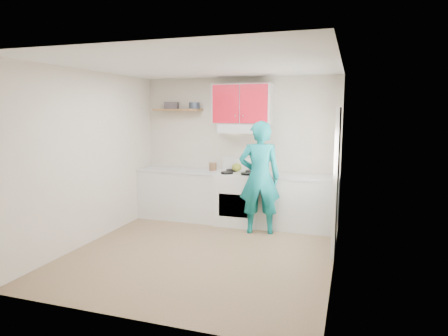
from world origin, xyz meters
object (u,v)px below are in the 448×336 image
(person, at_px, (260,178))
(crock, at_px, (213,167))
(tin, at_px, (194,106))
(stove, at_px, (239,198))
(kettle, at_px, (237,167))

(person, bearing_deg, crock, -41.06)
(crock, bearing_deg, tin, 168.70)
(stove, xyz_separation_m, crock, (-0.53, 0.10, 0.52))
(tin, bearing_deg, kettle, -2.80)
(kettle, bearing_deg, tin, 173.19)
(crock, xyz_separation_m, person, (0.99, -0.50, -0.06))
(stove, relative_size, crock, 5.60)
(kettle, relative_size, crock, 1.06)
(stove, relative_size, tin, 4.71)
(tin, xyz_separation_m, crock, (0.38, -0.08, -1.11))
(tin, height_order, person, tin)
(stove, bearing_deg, kettle, 123.81)
(crock, relative_size, person, 0.09)
(kettle, height_order, person, person)
(tin, bearing_deg, stove, -10.77)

